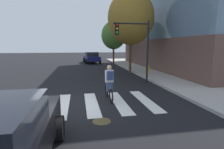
{
  "coord_description": "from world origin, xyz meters",
  "views": [
    {
      "loc": [
        0.48,
        -7.75,
        2.58
      ],
      "look_at": [
        2.17,
        1.33,
        1.08
      ],
      "focal_mm": 28.67,
      "sensor_mm": 36.0,
      "label": 1
    }
  ],
  "objects": [
    {
      "name": "sedan_mid",
      "position": [
        2.39,
        19.17,
        0.84
      ],
      "size": [
        2.49,
        4.85,
        1.63
      ],
      "color": "navy",
      "rests_on": "ground"
    },
    {
      "name": "ground_plane",
      "position": [
        0.0,
        0.0,
        0.0
      ],
      "size": [
        120.0,
        120.0,
        0.0
      ],
      "primitive_type": "plane",
      "color": "black"
    },
    {
      "name": "crosswalk_stripes",
      "position": [
        -0.27,
        0.0,
        0.01
      ],
      "size": [
        8.14,
        3.4,
        0.01
      ],
      "color": "silver",
      "rests_on": "ground"
    },
    {
      "name": "cyclist",
      "position": [
        1.85,
        0.32,
        0.84
      ],
      "size": [
        0.37,
        1.71,
        1.69
      ],
      "color": "black",
      "rests_on": "ground"
    },
    {
      "name": "street_tree_mid",
      "position": [
        5.22,
        16.53,
        3.94
      ],
      "size": [
        3.28,
        3.28,
        5.84
      ],
      "color": "#4C3823",
      "rests_on": "ground"
    },
    {
      "name": "traffic_light_near",
      "position": [
        4.3,
        3.89,
        2.86
      ],
      "size": [
        2.47,
        0.28,
        4.2
      ],
      "color": "black",
      "rests_on": "ground"
    },
    {
      "name": "street_tree_near",
      "position": [
        5.22,
        8.38,
        5.02
      ],
      "size": [
        4.18,
        4.18,
        7.44
      ],
      "color": "#4C3823",
      "rests_on": "ground"
    },
    {
      "name": "manhole_cover",
      "position": [
        1.19,
        -1.97,
        0.0
      ],
      "size": [
        0.64,
        0.64,
        0.01
      ],
      "primitive_type": "cylinder",
      "color": "#473D1E",
      "rests_on": "ground"
    },
    {
      "name": "fire_hydrant",
      "position": [
        6.24,
        6.48,
        0.53
      ],
      "size": [
        0.33,
        0.22,
        0.78
      ],
      "color": "gold",
      "rests_on": "sidewalk"
    }
  ]
}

